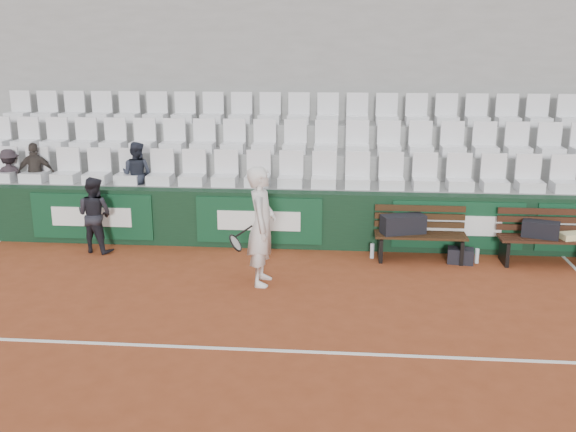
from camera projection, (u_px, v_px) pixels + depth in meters
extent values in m
plane|color=brown|center=(234.00, 349.00, 7.60)|extent=(80.00, 80.00, 0.00)
cube|color=white|center=(234.00, 349.00, 7.60)|extent=(18.00, 0.06, 0.01)
cube|color=black|center=(271.00, 219.00, 11.31)|extent=(18.00, 0.30, 1.00)
cube|color=#0C381E|center=(92.00, 216.00, 11.41)|extent=(2.20, 0.04, 0.82)
cube|color=#0C381E|center=(259.00, 220.00, 11.16)|extent=(2.20, 0.04, 0.82)
cube|color=#0C381E|center=(458.00, 225.00, 10.87)|extent=(2.20, 0.04, 0.82)
cube|color=gray|center=(275.00, 210.00, 11.91)|extent=(18.00, 0.95, 1.00)
cube|color=gray|center=(280.00, 187.00, 12.77)|extent=(18.00, 0.95, 1.45)
cube|color=#969693|center=(285.00, 167.00, 13.62)|extent=(18.00, 0.95, 1.90)
cube|color=gray|center=(287.00, 105.00, 13.90)|extent=(18.00, 0.30, 4.40)
cube|color=silver|center=(274.00, 169.00, 11.53)|extent=(11.90, 0.44, 0.63)
cube|color=silver|center=(279.00, 137.00, 12.33)|extent=(11.90, 0.44, 0.63)
cube|color=silver|center=(284.00, 108.00, 13.12)|extent=(11.90, 0.44, 0.63)
cube|color=#351F10|center=(420.00, 247.00, 10.66)|extent=(1.50, 0.56, 0.45)
cube|color=#371B10|center=(545.00, 251.00, 10.46)|extent=(1.50, 0.56, 0.45)
cube|color=black|center=(403.00, 224.00, 10.62)|extent=(0.78, 0.51, 0.31)
cube|color=black|center=(541.00, 229.00, 10.40)|extent=(0.63, 0.44, 0.26)
cube|color=beige|center=(571.00, 236.00, 10.33)|extent=(0.41, 0.35, 0.10)
cube|color=black|center=(461.00, 256.00, 10.53)|extent=(0.45, 0.31, 0.25)
cylinder|color=silver|center=(372.00, 251.00, 10.78)|extent=(0.07, 0.07, 0.25)
cylinder|color=silver|center=(477.00, 256.00, 10.54)|extent=(0.07, 0.07, 0.24)
imported|color=silver|center=(262.00, 226.00, 9.46)|extent=(0.43, 0.65, 1.79)
torus|color=black|center=(235.00, 243.00, 9.57)|extent=(0.19, 0.30, 0.26)
cylinder|color=black|center=(244.00, 231.00, 9.51)|extent=(0.26, 0.03, 0.20)
imported|color=black|center=(95.00, 215.00, 11.00)|extent=(0.75, 0.65, 1.32)
imported|color=#271F24|center=(7.00, 153.00, 11.95)|extent=(0.77, 0.60, 1.04)
imported|color=#352E2A|center=(34.00, 150.00, 11.89)|extent=(0.73, 0.42, 1.17)
imported|color=#212532|center=(136.00, 150.00, 11.72)|extent=(0.67, 0.57, 1.22)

